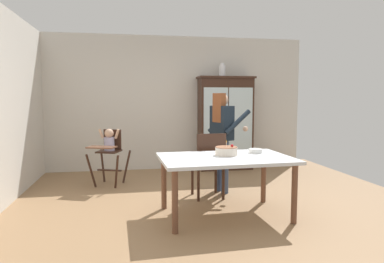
{
  "coord_description": "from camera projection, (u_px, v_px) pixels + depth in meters",
  "views": [
    {
      "loc": [
        -0.97,
        -4.46,
        1.46
      ],
      "look_at": [
        -0.03,
        0.7,
        0.95
      ],
      "focal_mm": 32.43,
      "sensor_mm": 36.0,
      "label": 1
    }
  ],
  "objects": [
    {
      "name": "ground_plane",
      "position": [
        204.0,
        206.0,
        4.68
      ],
      "size": [
        6.24,
        6.24,
        0.0
      ],
      "primitive_type": "plane",
      "color": "#93704C"
    },
    {
      "name": "wall_back",
      "position": [
        177.0,
        103.0,
        7.12
      ],
      "size": [
        5.32,
        0.06,
        2.7
      ],
      "primitive_type": "cube",
      "color": "beige",
      "rests_on": "ground_plane"
    },
    {
      "name": "china_cabinet",
      "position": [
        225.0,
        123.0,
        7.07
      ],
      "size": [
        1.14,
        0.48,
        1.89
      ],
      "color": "#382116",
      "rests_on": "ground_plane"
    },
    {
      "name": "ceramic_vase",
      "position": [
        222.0,
        71.0,
        6.96
      ],
      "size": [
        0.13,
        0.13,
        0.27
      ],
      "color": "white",
      "rests_on": "china_cabinet"
    },
    {
      "name": "high_chair_with_toddler",
      "position": [
        109.0,
        146.0,
        5.76
      ],
      "size": [
        0.74,
        0.81,
        0.95
      ],
      "rotation": [
        0.0,
        0.0,
        -0.36
      ],
      "color": "#382116",
      "rests_on": "ground_plane"
    },
    {
      "name": "adult_person",
      "position": [
        222.0,
        130.0,
        5.31
      ],
      "size": [
        0.64,
        0.63,
        1.53
      ],
      "rotation": [
        0.0,
        0.0,
        1.98
      ],
      "color": "#3D4C6B",
      "rests_on": "ground_plane"
    },
    {
      "name": "dining_table",
      "position": [
        225.0,
        164.0,
        4.25
      ],
      "size": [
        1.62,
        1.1,
        0.74
      ],
      "color": "silver",
      "rests_on": "ground_plane"
    },
    {
      "name": "birthday_cake",
      "position": [
        226.0,
        151.0,
        4.35
      ],
      "size": [
        0.28,
        0.28,
        0.19
      ],
      "color": "beige",
      "rests_on": "dining_table"
    },
    {
      "name": "serving_bowl",
      "position": [
        255.0,
        151.0,
        4.53
      ],
      "size": [
        0.18,
        0.18,
        0.05
      ],
      "primitive_type": "cylinder",
      "color": "silver",
      "rests_on": "dining_table"
    },
    {
      "name": "dining_chair_far_side",
      "position": [
        209.0,
        161.0,
        4.98
      ],
      "size": [
        0.46,
        0.46,
        0.96
      ],
      "rotation": [
        0.0,
        0.0,
        3.19
      ],
      "color": "#382116",
      "rests_on": "ground_plane"
    }
  ]
}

